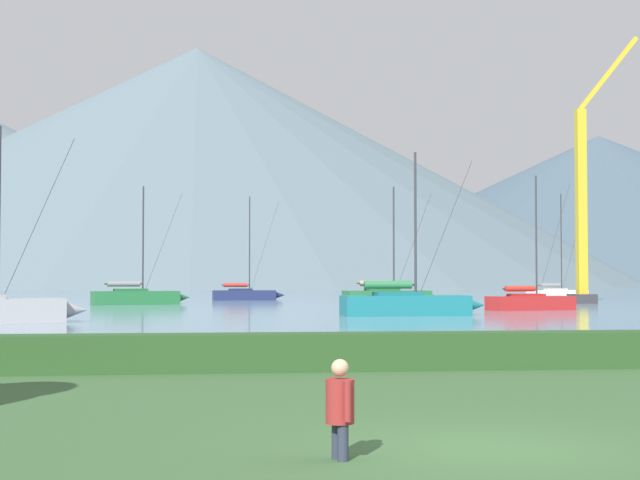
{
  "coord_description": "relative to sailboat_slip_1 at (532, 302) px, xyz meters",
  "views": [
    {
      "loc": [
        -3.79,
        -12.68,
        2.27
      ],
      "look_at": [
        5.96,
        68.91,
        5.39
      ],
      "focal_mm": 54.81,
      "sensor_mm": 36.0,
      "label": 1
    }
  ],
  "objects": [
    {
      "name": "dock_crane",
      "position": [
        10.12,
        15.78,
        7.16
      ],
      "size": [
        6.3,
        2.0,
        23.26
      ],
      "color": "#333338",
      "rests_on": "ground_plane"
    },
    {
      "name": "sailboat_slip_10",
      "position": [
        -27.82,
        17.04,
        0.08
      ],
      "size": [
        8.24,
        4.13,
        9.81
      ],
      "rotation": [
        0.0,
        0.0,
        0.26
      ],
      "color": "#236B38",
      "rests_on": "harbor_water"
    },
    {
      "name": "person_seated_viewer",
      "position": [
        -20.67,
        -52.68,
        0.1
      ],
      "size": [
        0.36,
        0.55,
        1.25
      ],
      "rotation": [
        0.0,
        0.0,
        0.27
      ],
      "color": "#2D3347",
      "rests_on": "ground_plane"
    },
    {
      "name": "sailboat_slip_7",
      "position": [
        -18.3,
        30.96,
        0.01
      ],
      "size": [
        7.11,
        2.36,
        10.17
      ],
      "rotation": [
        0.0,
        0.0,
        0.04
      ],
      "color": "navy",
      "rests_on": "harbor_water"
    },
    {
      "name": "sailboat_slip_11",
      "position": [
        -10.41,
        -8.12,
        0.12
      ],
      "size": [
        8.69,
        2.88,
        9.68
      ],
      "rotation": [
        0.0,
        0.0,
        0.04
      ],
      "color": "#19707A",
      "rests_on": "harbor_water"
    },
    {
      "name": "hedge_line",
      "position": [
        -18.57,
        -41.09,
        -0.14
      ],
      "size": [
        80.0,
        1.2,
        0.9
      ],
      "primitive_type": "cube",
      "color": "#284C23",
      "rests_on": "ground_plane"
    },
    {
      "name": "ground_plane",
      "position": [
        -18.57,
        -52.09,
        -0.59
      ],
      "size": [
        1000.0,
        1000.0,
        0.0
      ],
      "primitive_type": "plane",
      "color": "#385B33"
    },
    {
      "name": "sailboat_slip_2",
      "position": [
        -7.03,
        15.54,
        0.1
      ],
      "size": [
        8.44,
        3.34,
        9.85
      ],
      "rotation": [
        0.0,
        0.0,
        0.13
      ],
      "color": "#236B38",
      "rests_on": "harbor_water"
    },
    {
      "name": "distant_hill_central_peak",
      "position": [
        -24.5,
        228.31,
        34.97
      ],
      "size": [
        256.55,
        256.55,
        71.12
      ],
      "primitive_type": "cone",
      "color": "slate",
      "rests_on": "ground_plane"
    },
    {
      "name": "sailboat_slip_1",
      "position": [
        0.0,
        0.0,
        0.0
      ],
      "size": [
        7.12,
        3.57,
        9.27
      ],
      "rotation": [
        0.0,
        0.0,
        0.26
      ],
      "color": "red",
      "rests_on": "harbor_water"
    },
    {
      "name": "harbor_water",
      "position": [
        -18.57,
        84.91,
        -0.58
      ],
      "size": [
        320.0,
        246.0,
        0.0
      ],
      "primitive_type": "cube",
      "color": "slate",
      "rests_on": "ground_plane"
    },
    {
      "name": "distant_hill_east_ridge",
      "position": [
        127.08,
        290.19,
        27.45
      ],
      "size": [
        242.73,
        242.73,
        56.06
      ],
      "primitive_type": "cone",
      "color": "#425666",
      "rests_on": "ground_plane"
    },
    {
      "name": "sailboat_slip_4",
      "position": [
        13.14,
        30.04,
        0.01
      ],
      "size": [
        7.04,
        3.18,
        10.71
      ],
      "rotation": [
        0.0,
        0.0,
        0.2
      ],
      "color": "white",
      "rests_on": "harbor_water"
    }
  ]
}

